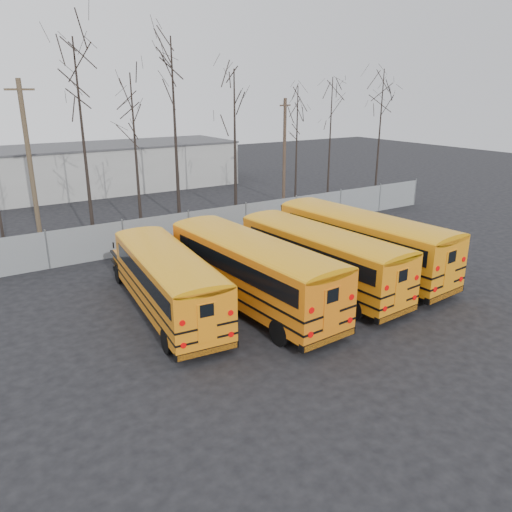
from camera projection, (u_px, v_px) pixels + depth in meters
ground at (317, 316)px, 20.47m from camera, size 120.00×120.00×0.00m
fence at (189, 228)px, 29.71m from camera, size 40.00×0.04×2.00m
distant_building at (114, 167)px, 46.35m from camera, size 22.00×8.00×4.00m
bus_a at (166, 276)px, 20.24m from camera, size 3.28×10.16×2.80m
bus_b at (249, 266)px, 20.92m from camera, size 3.16×11.21×3.10m
bus_c at (318, 253)px, 22.81m from camera, size 3.12×10.72×2.96m
bus_d at (359, 238)px, 24.73m from camera, size 3.51×11.46×3.16m
utility_pole_left at (29, 158)px, 30.24m from camera, size 1.69×0.35×9.49m
utility_pole_right at (284, 150)px, 39.96m from camera, size 1.40×0.65×8.23m
tree_3 at (84, 147)px, 28.17m from camera, size 0.26×0.26×11.53m
tree_4 at (136, 158)px, 30.36m from camera, size 0.26×0.26×9.78m
tree_5 at (175, 133)px, 33.87m from camera, size 0.26×0.26×12.13m
tree_6 at (235, 145)px, 35.32m from camera, size 0.26×0.26×10.20m
tree_7 at (296, 152)px, 36.07m from camera, size 0.26×0.26×9.09m
tree_8 at (330, 144)px, 38.33m from camera, size 0.26×0.26×9.74m
tree_9 at (379, 137)px, 40.62m from camera, size 0.26×0.26×10.40m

